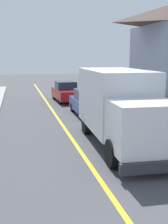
# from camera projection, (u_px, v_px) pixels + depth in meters

# --- Properties ---
(centre_line_yellow) EXTENTS (0.16, 56.00, 0.01)m
(centre_line_yellow) POSITION_uv_depth(u_px,v_px,m) (73.00, 141.00, 13.26)
(centre_line_yellow) COLOR gold
(centre_line_yellow) RESTS_ON ground
(box_truck) EXTENTS (2.66, 7.26, 3.20)m
(box_truck) POSITION_uv_depth(u_px,v_px,m) (120.00, 104.00, 12.51)
(box_truck) COLOR silver
(box_truck) RESTS_ON ground
(parked_car_near) EXTENTS (1.82, 4.41, 1.67)m
(parked_car_near) POSITION_uv_depth(u_px,v_px,m) (88.00, 103.00, 19.00)
(parked_car_near) COLOR #2D4793
(parked_car_near) RESTS_ON ground
(parked_car_mid) EXTENTS (1.98, 4.47, 1.67)m
(parked_car_mid) POSITION_uv_depth(u_px,v_px,m) (66.00, 92.00, 24.81)
(parked_car_mid) COLOR maroon
(parked_car_mid) RESTS_ON ground
(parked_van_across) EXTENTS (1.86, 4.42, 1.67)m
(parked_van_across) POSITION_uv_depth(u_px,v_px,m) (144.00, 106.00, 18.03)
(parked_van_across) COLOR silver
(parked_van_across) RESTS_ON ground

